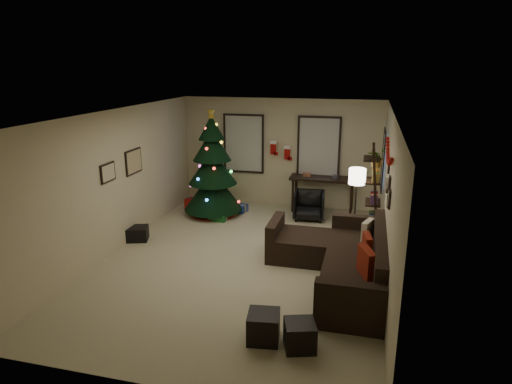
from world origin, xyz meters
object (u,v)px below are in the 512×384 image
sofa (342,261)px  bookshelf (374,196)px  christmas_tree (213,171)px  desk (323,181)px  desk_chair (309,205)px

sofa → bookshelf: bookshelf is taller
christmas_tree → bookshelf: bearing=-12.7°
desk → bookshelf: size_ratio=0.80×
christmas_tree → sofa: (3.21, -2.60, -0.77)m
christmas_tree → bookshelf: size_ratio=1.29×
sofa → desk: sofa is taller
desk_chair → bookshelf: bearing=-41.4°
christmas_tree → desk: bearing=19.1°
christmas_tree → desk_chair: (2.28, 0.22, -0.74)m
desk → bookshelf: (1.19, -1.71, 0.21)m
desk → desk_chair: (-0.24, -0.65, -0.43)m
sofa → bookshelf: bearing=74.5°
desk → bookshelf: bookshelf is taller
christmas_tree → sofa: 4.20m
christmas_tree → bookshelf: 3.80m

